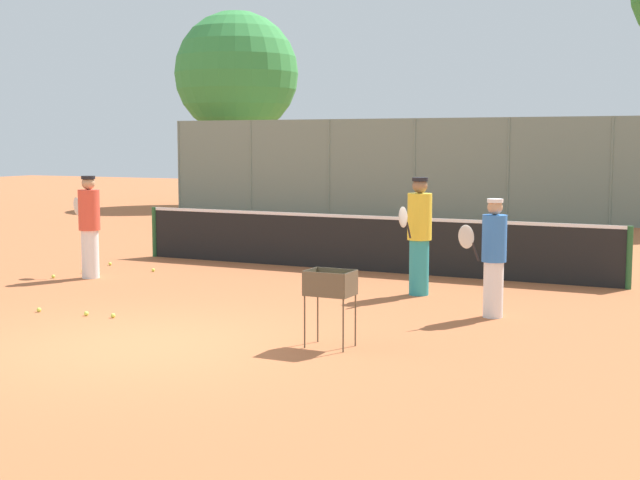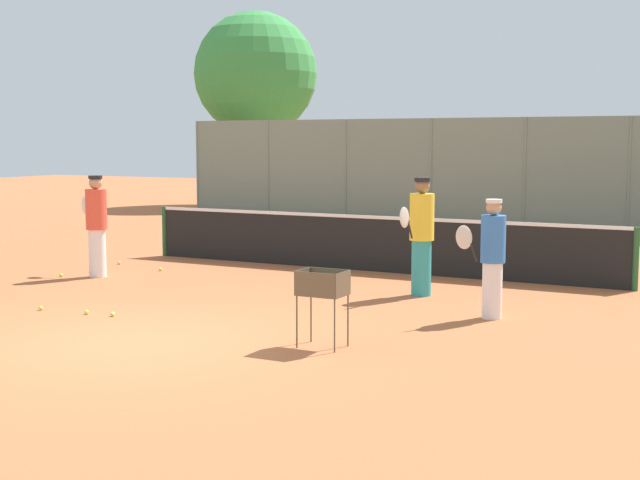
% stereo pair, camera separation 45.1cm
% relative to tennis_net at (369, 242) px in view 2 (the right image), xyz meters
% --- Properties ---
extents(ground_plane, '(80.00, 80.00, 0.00)m').
position_rel_tennis_net_xyz_m(ground_plane, '(0.00, -6.93, -0.56)').
color(ground_plane, '#B26038').
extents(tennis_net, '(9.83, 0.10, 1.07)m').
position_rel_tennis_net_xyz_m(tennis_net, '(0.00, 0.00, 0.00)').
color(tennis_net, '#26592D').
rests_on(tennis_net, ground_plane).
extents(back_fence, '(24.10, 0.08, 3.19)m').
position_rel_tennis_net_xyz_m(back_fence, '(0.00, 11.23, 1.04)').
color(back_fence, gray).
rests_on(back_fence, ground_plane).
extents(tree_2, '(3.49, 3.49, 6.19)m').
position_rel_tennis_net_xyz_m(tree_2, '(-11.25, 13.90, 3.86)').
color(tree_2, brown).
rests_on(tree_2, ground_plane).
extents(tree_3, '(4.70, 4.70, 7.38)m').
position_rel_tennis_net_xyz_m(tree_3, '(-11.20, 13.96, 4.45)').
color(tree_3, brown).
rests_on(tree_3, ground_plane).
extents(player_white_outfit, '(0.39, 0.96, 1.90)m').
position_rel_tennis_net_xyz_m(player_white_outfit, '(1.87, -2.06, 0.43)').
color(player_white_outfit, teal).
rests_on(player_white_outfit, ground_plane).
extents(player_red_cap, '(0.56, 0.81, 1.68)m').
position_rel_tennis_net_xyz_m(player_red_cap, '(3.43, -3.35, 0.32)').
color(player_red_cap, white).
rests_on(player_red_cap, ground_plane).
extents(player_yellow_shirt, '(0.88, 0.54, 1.86)m').
position_rel_tennis_net_xyz_m(player_yellow_shirt, '(-4.12, -2.97, 0.41)').
color(player_yellow_shirt, white).
rests_on(player_yellow_shirt, ground_plane).
extents(ball_cart, '(0.56, 0.41, 0.94)m').
position_rel_tennis_net_xyz_m(ball_cart, '(2.14, -6.00, 0.15)').
color(ball_cart, brown).
rests_on(ball_cart, ground_plane).
extents(tennis_ball_0, '(0.07, 0.07, 0.07)m').
position_rel_tennis_net_xyz_m(tennis_ball_0, '(-4.85, -1.52, -0.53)').
color(tennis_ball_0, '#D1E54C').
rests_on(tennis_ball_0, ground_plane).
extents(tennis_ball_1, '(0.07, 0.07, 0.07)m').
position_rel_tennis_net_xyz_m(tennis_ball_1, '(-3.55, -1.85, -0.53)').
color(tennis_ball_1, '#D1E54C').
rests_on(tennis_ball_1, ground_plane).
extents(tennis_ball_2, '(0.07, 0.07, 0.07)m').
position_rel_tennis_net_xyz_m(tennis_ball_2, '(-1.38, -5.73, -0.53)').
color(tennis_ball_2, '#D1E54C').
rests_on(tennis_ball_2, ground_plane).
extents(tennis_ball_3, '(0.07, 0.07, 0.07)m').
position_rel_tennis_net_xyz_m(tennis_ball_3, '(-4.63, -2.57, -0.53)').
color(tennis_ball_3, '#D1E54C').
rests_on(tennis_ball_3, ground_plane).
extents(tennis_ball_4, '(0.07, 0.07, 0.07)m').
position_rel_tennis_net_xyz_m(tennis_ball_4, '(-1.82, -5.79, -0.53)').
color(tennis_ball_4, '#D1E54C').
rests_on(tennis_ball_4, ground_plane).
extents(tennis_ball_5, '(0.07, 0.07, 0.07)m').
position_rel_tennis_net_xyz_m(tennis_ball_5, '(-4.70, -3.30, -0.53)').
color(tennis_ball_5, '#D1E54C').
rests_on(tennis_ball_5, ground_plane).
extents(tennis_ball_6, '(0.07, 0.07, 0.07)m').
position_rel_tennis_net_xyz_m(tennis_ball_6, '(-2.63, -5.86, -0.53)').
color(tennis_ball_6, '#D1E54C').
rests_on(tennis_ball_6, ground_plane).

